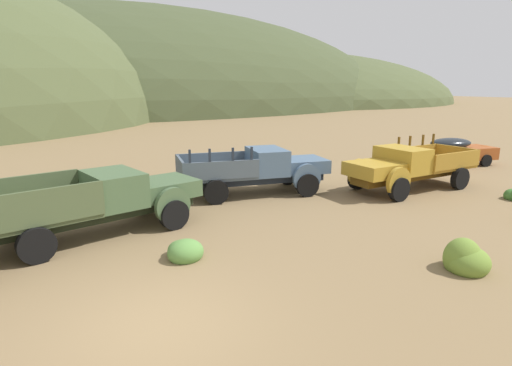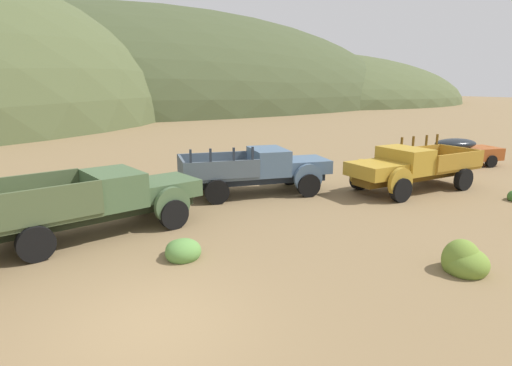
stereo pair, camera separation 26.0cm
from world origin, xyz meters
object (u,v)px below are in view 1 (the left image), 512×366
at_px(truck_chalk_blue, 264,170).
at_px(car_oxide_orange, 456,151).
at_px(truck_weathered_green, 110,200).
at_px(truck_mustard, 403,168).

xyz_separation_m(truck_chalk_blue, car_oxide_orange, (12.57, -1.06, -0.19)).
height_order(truck_weathered_green, car_oxide_orange, truck_weathered_green).
distance_m(truck_weathered_green, truck_chalk_blue, 6.85).
relative_size(truck_weathered_green, car_oxide_orange, 1.28).
distance_m(truck_chalk_blue, car_oxide_orange, 12.62).
bearing_deg(truck_chalk_blue, truck_weathered_green, -152.73).
distance_m(truck_mustard, car_oxide_orange, 7.65).
relative_size(truck_chalk_blue, truck_mustard, 1.02).
xyz_separation_m(truck_chalk_blue, truck_mustard, (5.18, -3.03, 0.00)).
bearing_deg(car_oxide_orange, truck_chalk_blue, -167.31).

